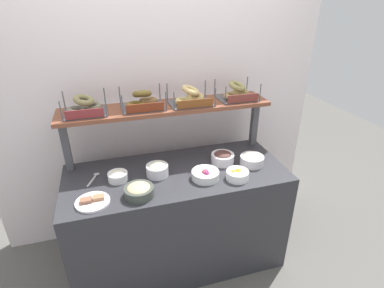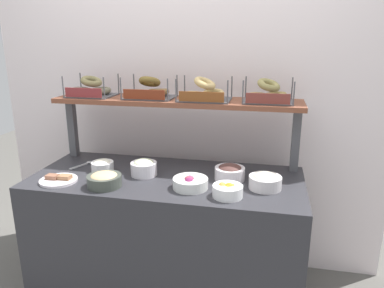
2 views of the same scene
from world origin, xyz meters
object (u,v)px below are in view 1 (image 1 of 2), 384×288
at_px(bagel_basket_poppy, 85,107).
at_px(bowl_hummus, 139,191).
at_px(bowl_potato_salad, 252,159).
at_px(bagel_basket_cinnamon_raisin, 142,102).
at_px(bowl_chocolate_spread, 223,157).
at_px(bagel_basket_everything, 237,93).
at_px(bagel_basket_plain, 190,98).
at_px(bowl_beet_salad, 205,175).
at_px(serving_plate_white, 93,201).
at_px(serving_spoon_near_plate, 94,177).
at_px(bowl_scallion_spread, 157,169).
at_px(bowl_fruit_salad, 237,175).
at_px(bowl_cream_cheese, 118,176).

bearing_deg(bagel_basket_poppy, bowl_hummus, -59.38).
distance_m(bowl_potato_salad, bagel_basket_cinnamon_raisin, 0.93).
bearing_deg(bowl_chocolate_spread, bagel_basket_cinnamon_raisin, 157.35).
bearing_deg(bowl_chocolate_spread, bagel_basket_everything, 50.48).
xyz_separation_m(bagel_basket_poppy, bagel_basket_plain, (0.76, -0.01, 0.00)).
bearing_deg(bowl_beet_salad, bowl_chocolate_spread, 41.00).
height_order(bowl_beet_salad, serving_plate_white, bowl_beet_salad).
bearing_deg(bowl_chocolate_spread, serving_plate_white, -166.21).
distance_m(bowl_beet_salad, serving_plate_white, 0.77).
height_order(serving_spoon_near_plate, bagel_basket_cinnamon_raisin, bagel_basket_cinnamon_raisin).
height_order(bowl_scallion_spread, bagel_basket_everything, bagel_basket_everything).
relative_size(bowl_beet_salad, bowl_fruit_salad, 1.23).
relative_size(bowl_beet_salad, bagel_basket_everything, 0.66).
bearing_deg(bowl_chocolate_spread, bowl_scallion_spread, -175.98).
relative_size(bowl_scallion_spread, bagel_basket_cinnamon_raisin, 0.51).
bearing_deg(bagel_basket_everything, serving_plate_white, -157.95).
height_order(bowl_chocolate_spread, serving_spoon_near_plate, bowl_chocolate_spread).
xyz_separation_m(serving_plate_white, bagel_basket_plain, (0.78, 0.46, 0.47)).
height_order(bagel_basket_poppy, bagel_basket_cinnamon_raisin, bagel_basket_cinnamon_raisin).
height_order(bowl_fruit_salad, serving_spoon_near_plate, bowl_fruit_salad).
bearing_deg(bowl_beet_salad, bowl_potato_salad, 11.91).
relative_size(serving_spoon_near_plate, bagel_basket_everything, 0.56).
relative_size(bowl_beet_salad, serving_plate_white, 0.91).
bearing_deg(bowl_scallion_spread, bowl_chocolate_spread, 4.02).
xyz_separation_m(serving_spoon_near_plate, bagel_basket_plain, (0.76, 0.16, 0.47)).
height_order(bagel_basket_cinnamon_raisin, bagel_basket_everything, bagel_basket_cinnamon_raisin).
bearing_deg(bowl_fruit_salad, bagel_basket_plain, 114.65).
height_order(bowl_hummus, serving_plate_white, bowl_hummus).
bearing_deg(serving_spoon_near_plate, bagel_basket_cinnamon_raisin, 23.51).
xyz_separation_m(bowl_beet_salad, bowl_hummus, (-0.48, -0.07, 0.01)).
bearing_deg(serving_plate_white, bagel_basket_plain, 30.39).
xyz_separation_m(bowl_chocolate_spread, serving_plate_white, (-0.97, -0.24, -0.04)).
xyz_separation_m(bowl_fruit_salad, serving_spoon_near_plate, (-0.98, 0.30, -0.03)).
xyz_separation_m(bagel_basket_poppy, bagel_basket_everything, (1.15, 0.01, 0.00)).
bearing_deg(bagel_basket_poppy, bowl_beet_salad, -27.78).
bearing_deg(bagel_basket_plain, bowl_potato_salad, -37.21).
bearing_deg(bagel_basket_cinnamon_raisin, bowl_cream_cheese, -133.90).
distance_m(bowl_cream_cheese, bowl_chocolate_spread, 0.80).
height_order(bowl_scallion_spread, bagel_basket_poppy, bagel_basket_poppy).
bearing_deg(bagel_basket_plain, bowl_chocolate_spread, -48.09).
height_order(bowl_beet_salad, serving_spoon_near_plate, bowl_beet_salad).
bearing_deg(bagel_basket_cinnamon_raisin, bowl_chocolate_spread, -22.65).
relative_size(bagel_basket_poppy, bagel_basket_plain, 0.91).
relative_size(bowl_potato_salad, bagel_basket_cinnamon_raisin, 0.58).
relative_size(bowl_potato_salad, bagel_basket_everything, 0.61).
xyz_separation_m(bowl_scallion_spread, bowl_hummus, (-0.16, -0.21, -0.01)).
bearing_deg(serving_spoon_near_plate, bowl_hummus, -47.34).
bearing_deg(bowl_hummus, bowl_beet_salad, 8.65).
height_order(bowl_scallion_spread, bowl_chocolate_spread, bowl_scallion_spread).
height_order(bowl_cream_cheese, bowl_potato_salad, bowl_potato_salad).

